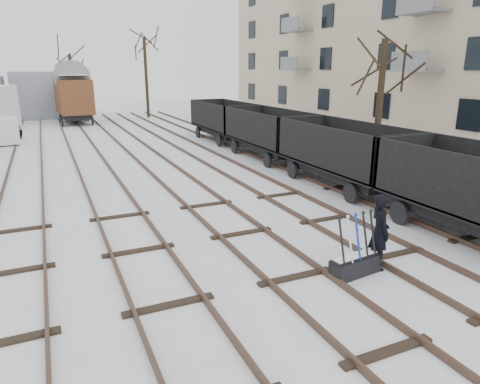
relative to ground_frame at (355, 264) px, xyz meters
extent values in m
plane|color=white|center=(-1.36, 0.44, -0.28)|extent=(120.00, 120.00, 0.00)
cube|color=black|center=(-8.07, 14.44, -0.21)|extent=(0.07, 52.00, 0.15)
cube|color=black|center=(-6.64, 14.44, -0.21)|extent=(0.07, 52.00, 0.15)
cube|color=black|center=(-7.36, 2.44, -0.26)|extent=(1.90, 0.20, 0.08)
cube|color=black|center=(-5.07, 14.44, -0.21)|extent=(0.07, 52.00, 0.15)
cube|color=black|center=(-3.64, 14.44, -0.21)|extent=(0.07, 52.00, 0.15)
cube|color=black|center=(-4.36, 2.44, -0.26)|extent=(1.90, 0.20, 0.08)
cube|color=black|center=(-2.07, 14.44, -0.21)|extent=(0.07, 52.00, 0.15)
cube|color=black|center=(-0.64, 14.44, -0.21)|extent=(0.07, 52.00, 0.15)
cube|color=black|center=(-1.36, 2.44, -0.26)|extent=(1.90, 0.20, 0.08)
cube|color=black|center=(0.93, 14.44, -0.21)|extent=(0.07, 52.00, 0.15)
cube|color=black|center=(2.36, 14.44, -0.21)|extent=(0.07, 52.00, 0.15)
cube|color=black|center=(1.64, 2.44, -0.26)|extent=(1.90, 0.20, 0.08)
cube|color=black|center=(3.93, 14.44, -0.21)|extent=(0.07, 52.00, 0.15)
cube|color=black|center=(5.36, 14.44, -0.21)|extent=(0.07, 52.00, 0.15)
cube|color=black|center=(4.64, 2.44, -0.26)|extent=(1.90, 0.20, 0.08)
cube|color=beige|center=(18.64, 14.44, 7.72)|extent=(10.00, 45.00, 16.00)
cube|color=#919AA3|center=(-5.36, 40.44, 1.92)|extent=(7.00, 6.00, 4.40)
cube|color=white|center=(-5.36, 40.44, 4.17)|extent=(6.86, 5.88, 0.10)
cube|color=black|center=(0.00, 0.00, -0.06)|extent=(1.34, 0.58, 0.44)
cube|color=black|center=(0.00, 0.00, 0.18)|extent=(1.33, 0.46, 0.06)
cube|color=white|center=(0.00, 0.00, 0.22)|extent=(1.27, 0.42, 0.03)
cylinder|color=black|center=(-0.50, -0.06, 0.67)|extent=(0.09, 0.32, 1.08)
cylinder|color=silver|center=(-0.25, -0.03, 0.67)|extent=(0.09, 0.32, 1.08)
cylinder|color=#0C2BA2|center=(0.00, 0.00, 0.67)|extent=(0.09, 0.32, 1.08)
cylinder|color=black|center=(0.25, 0.03, 0.67)|extent=(0.09, 0.32, 1.08)
cylinder|color=black|center=(0.50, 0.06, 0.67)|extent=(0.09, 0.32, 1.08)
imported|color=black|center=(0.75, 0.10, 0.65)|extent=(0.63, 0.79, 1.87)
cube|color=black|center=(3.44, 0.19, 1.45)|extent=(0.10, 6.29, 1.68)
cylinder|color=black|center=(5.80, 2.20, 0.08)|extent=(0.13, 0.73, 0.73)
cube|color=black|center=(4.64, 6.59, 0.40)|extent=(2.01, 5.54, 0.42)
cube|color=black|center=(4.64, 6.59, 0.61)|extent=(2.52, 6.29, 0.13)
cube|color=black|center=(3.44, 6.59, 1.45)|extent=(0.10, 6.29, 1.68)
cube|color=black|center=(5.85, 6.59, 1.45)|extent=(0.10, 6.29, 1.68)
cube|color=white|center=(4.64, 6.59, 0.71)|extent=(2.27, 6.04, 0.06)
cylinder|color=black|center=(3.49, 4.57, 0.08)|extent=(0.13, 0.73, 0.73)
cylinder|color=black|center=(5.80, 8.60, 0.08)|extent=(0.13, 0.73, 0.73)
cube|color=black|center=(4.64, 12.99, 0.40)|extent=(2.01, 5.54, 0.42)
cube|color=black|center=(4.64, 12.99, 0.61)|extent=(2.52, 6.29, 0.13)
cube|color=black|center=(3.44, 12.99, 1.45)|extent=(0.10, 6.29, 1.68)
cube|color=black|center=(5.85, 12.99, 1.45)|extent=(0.10, 6.29, 1.68)
cube|color=white|center=(4.64, 12.99, 0.71)|extent=(2.27, 6.04, 0.06)
cylinder|color=black|center=(3.49, 10.97, 0.08)|extent=(0.13, 0.73, 0.73)
cylinder|color=black|center=(5.80, 15.00, 0.08)|extent=(0.13, 0.73, 0.73)
cube|color=black|center=(4.64, 19.39, 0.40)|extent=(2.01, 5.54, 0.42)
cube|color=black|center=(4.64, 19.39, 0.61)|extent=(2.52, 6.29, 0.13)
cube|color=black|center=(3.44, 19.39, 1.45)|extent=(0.10, 6.29, 1.68)
cube|color=black|center=(5.85, 19.39, 1.45)|extent=(0.10, 6.29, 1.68)
cube|color=white|center=(4.64, 19.39, 0.71)|extent=(2.27, 6.04, 0.06)
cylinder|color=black|center=(3.49, 17.37, 0.08)|extent=(0.13, 0.73, 0.73)
cylinder|color=black|center=(5.80, 21.40, 0.08)|extent=(0.13, 0.73, 0.73)
cube|color=black|center=(-3.71, 33.57, 0.43)|extent=(2.35, 4.93, 0.44)
cube|color=#4E2817|center=(-3.71, 33.57, 2.08)|extent=(2.91, 5.62, 2.85)
cube|color=white|center=(-3.71, 33.57, 3.89)|extent=(2.64, 5.33, 0.04)
cylinder|color=black|center=(-4.92, 31.81, 0.10)|extent=(0.13, 0.77, 0.77)
cylinder|color=black|center=(-2.50, 35.32, 0.10)|extent=(0.13, 0.77, 0.77)
cube|color=silver|center=(-8.81, 24.62, 0.60)|extent=(2.04, 4.03, 1.59)
cube|color=white|center=(-8.81, 24.62, 1.41)|extent=(1.98, 3.94, 0.04)
cylinder|color=black|center=(-8.01, 25.86, 0.03)|extent=(0.19, 0.62, 0.62)
cylinder|color=black|center=(7.80, 8.26, 2.69)|extent=(0.30, 0.30, 5.96)
cylinder|color=black|center=(-3.45, 37.54, 2.70)|extent=(0.30, 0.30, 5.97)
cylinder|color=black|center=(3.27, 35.91, 3.50)|extent=(0.30, 0.30, 7.56)
camera|label=1|loc=(-6.23, -7.21, 4.40)|focal=32.00mm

